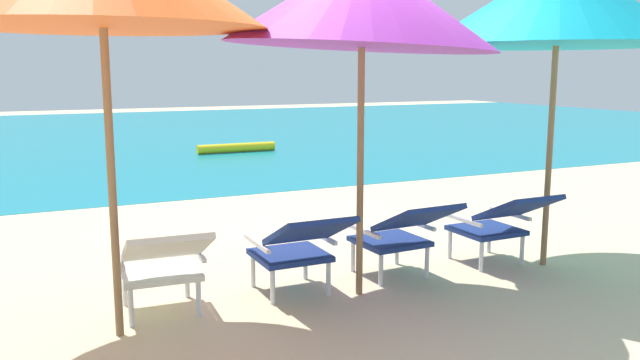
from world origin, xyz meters
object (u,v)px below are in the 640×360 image
Objects in this scene: swim_buoy at (236,148)px; lounge_chair_near_right at (402,231)px; lounge_chair_far_left at (163,262)px; beach_umbrella_right at (558,3)px; beach_umbrella_center at (362,1)px; lounge_chair_near_left at (299,245)px; lounge_chair_far_right at (501,220)px.

swim_buoy is 8.37m from lounge_chair_near_right.
lounge_chair_far_left is 3.66m from beach_umbrella_right.
lounge_chair_near_right is at bearing 16.35° from beach_umbrella_center.
lounge_chair_far_left is at bearing 177.84° from beach_umbrella_right.
lounge_chair_near_left is 0.34× the size of beach_umbrella_center.
swim_buoy is 1.81× the size of lounge_chair_far_right.
swim_buoy is at bearing 90.16° from beach_umbrella_right.
lounge_chair_near_right is at bearing 1.72° from lounge_chair_near_left.
lounge_chair_far_left is at bearing -179.60° from lounge_chair_near_left.
beach_umbrella_center is (1.42, -0.10, 1.72)m from lounge_chair_far_left.
lounge_chair_far_left is (-3.17, -8.30, 0.31)m from swim_buoy.
lounge_chair_near_left is at bearing 179.54° from lounge_chair_far_right.
lounge_chair_near_right is 0.35× the size of beach_umbrella_center.
lounge_chair_near_left is 0.99× the size of lounge_chair_far_right.
lounge_chair_far_left is 2.23m from beach_umbrella_center.
swim_buoy is 1.83× the size of lounge_chair_near_left.
lounge_chair_near_left reaches higher than swim_buoy.
beach_umbrella_right reaches higher than lounge_chair_near_right.
beach_umbrella_right is (3.20, -0.12, 1.77)m from lounge_chair_far_left.
beach_umbrella_center reaches higher than swim_buoy.
lounge_chair_near_right reaches higher than swim_buoy.
lounge_chair_near_left is 1.83m from lounge_chair_far_right.
beach_umbrella_right reaches higher than lounge_chair_far_right.
beach_umbrella_center is 0.90× the size of beach_umbrella_right.
beach_umbrella_center is at bearing -4.02° from lounge_chair_far_left.
lounge_chair_near_right is (0.89, 0.03, 0.00)m from lounge_chair_near_left.
beach_umbrella_right is at bearing -16.24° from lounge_chair_far_right.
lounge_chair_far_right reaches higher than swim_buoy.
lounge_chair_near_right is at bearing 173.35° from beach_umbrella_right.
lounge_chair_near_right is 2.22m from beach_umbrella_right.
lounge_chair_far_right is at bearing 163.76° from beach_umbrella_right.
lounge_chair_far_left is 0.98m from lounge_chair_near_left.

